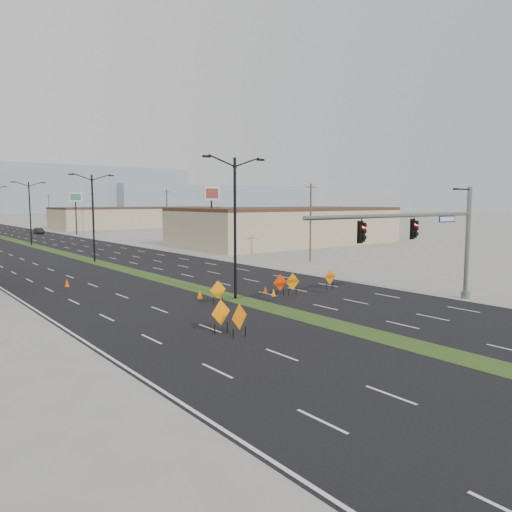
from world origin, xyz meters
TOP-DOWN VIEW (x-y plane):
  - ground at (0.00, 0.00)m, footprint 600.00×600.00m
  - building_se_near at (34.00, 45.00)m, footprint 36.00×18.00m
  - building_se_far at (38.00, 110.00)m, footprint 44.00×16.00m
  - mesa_east at (180.00, 290.00)m, footprint 160.00×50.00m
  - signal_mast at (8.56, 2.00)m, footprint 16.30×0.60m
  - streetlight_0 at (0.00, 12.00)m, footprint 5.15×0.24m
  - streetlight_1 at (0.00, 40.00)m, footprint 5.15×0.24m
  - streetlight_2 at (0.00, 68.00)m, footprint 5.15×0.24m
  - utility_pole_0 at (20.00, 25.00)m, footprint 1.60×0.20m
  - utility_pole_1 at (20.00, 60.00)m, footprint 1.60×0.20m
  - utility_pole_2 at (20.00, 95.00)m, footprint 1.60×0.20m
  - utility_pole_3 at (20.00, 130.00)m, footprint 1.60×0.20m
  - car_mid at (8.63, 96.98)m, footprint 1.36×3.86m
  - construction_sign_0 at (-6.06, 4.82)m, footprint 1.34×0.33m
  - construction_sign_1 at (-5.82, 3.50)m, footprint 1.26×0.52m
  - construction_sign_2 at (-2.00, 11.23)m, footprint 1.21×0.15m
  - construction_sign_3 at (3.23, 10.85)m, footprint 1.24×0.05m
  - construction_sign_4 at (4.09, 10.44)m, footprint 1.26×0.15m
  - construction_sign_5 at (8.20, 10.57)m, footprint 1.20×0.09m
  - cone_0 at (-1.98, 13.62)m, footprint 0.44×0.44m
  - cone_1 at (3.21, 12.52)m, footprint 0.43×0.43m
  - cone_2 at (2.84, 11.11)m, footprint 0.40×0.40m
  - cone_3 at (-7.89, 24.69)m, footprint 0.44×0.44m
  - pole_sign_east_near at (18.45, 43.61)m, footprint 2.98×0.90m
  - pole_sign_east_far at (14.41, 90.03)m, footprint 2.91×0.76m

SIDE VIEW (x-z plane):
  - ground at x=0.00m, z-range 0.00..0.00m
  - cone_1 at x=3.21m, z-range 0.00..0.57m
  - cone_2 at x=2.84m, z-range 0.00..0.57m
  - cone_3 at x=-7.89m, z-range 0.00..0.64m
  - cone_0 at x=-1.98m, z-range 0.00..0.68m
  - car_mid at x=8.63m, z-range 0.00..1.27m
  - construction_sign_5 at x=8.20m, z-range 0.14..1.74m
  - construction_sign_2 at x=-2.00m, z-range 0.14..1.76m
  - construction_sign_3 at x=3.23m, z-range 0.15..1.79m
  - construction_sign_4 at x=4.09m, z-range 0.15..1.83m
  - construction_sign_1 at x=-5.82m, z-range 0.16..1.94m
  - construction_sign_0 at x=-6.06m, z-range 0.17..1.99m
  - building_se_far at x=38.00m, z-range 0.00..5.00m
  - building_se_near at x=34.00m, z-range 0.00..5.50m
  - utility_pole_0 at x=20.00m, z-range 0.17..9.17m
  - utility_pole_1 at x=20.00m, z-range 0.17..9.17m
  - utility_pole_2 at x=20.00m, z-range 0.17..9.17m
  - utility_pole_3 at x=20.00m, z-range 0.17..9.17m
  - signal_mast at x=8.56m, z-range 0.79..8.79m
  - streetlight_0 at x=0.00m, z-range 0.41..10.43m
  - streetlight_1 at x=0.00m, z-range 0.41..10.43m
  - streetlight_2 at x=0.00m, z-range 0.41..10.43m
  - pole_sign_east_far at x=14.41m, z-range 2.76..11.62m
  - pole_sign_east_near at x=18.45m, z-range 2.85..11.96m
  - mesa_east at x=180.00m, z-range 0.00..18.00m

